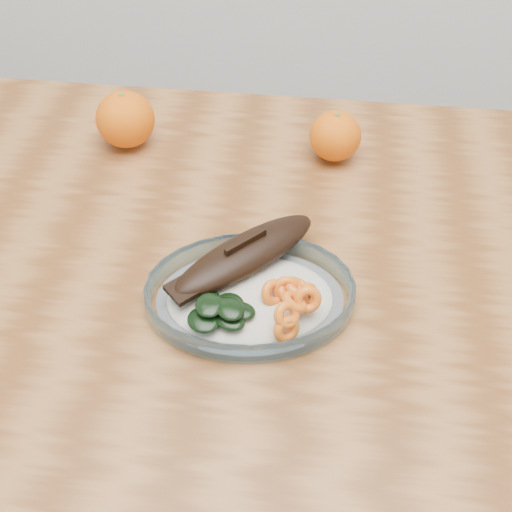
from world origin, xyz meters
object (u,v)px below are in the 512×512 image
(dining_table, at_px, (224,312))
(plated_meal, at_px, (250,292))
(orange_right, at_px, (335,136))
(orange_left, at_px, (125,119))

(dining_table, distance_m, plated_meal, 0.14)
(orange_right, bearing_deg, plated_meal, -106.68)
(plated_meal, xyz_separation_m, orange_right, (0.09, 0.30, 0.02))
(dining_table, bearing_deg, plated_meal, -53.10)
(plated_meal, distance_m, orange_left, 0.37)
(dining_table, height_order, orange_left, orange_left)
(plated_meal, distance_m, orange_right, 0.31)
(plated_meal, height_order, orange_right, plated_meal)
(dining_table, distance_m, orange_right, 0.31)
(dining_table, height_order, plated_meal, plated_meal)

